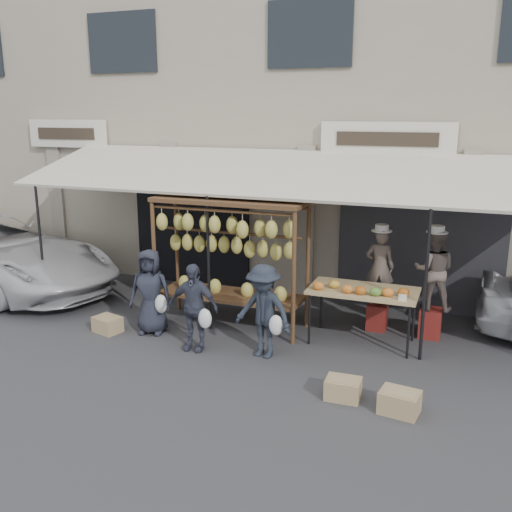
# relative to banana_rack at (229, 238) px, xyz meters

# --- Properties ---
(ground_plane) EXTENTS (90.00, 90.00, 0.00)m
(ground_plane) POSITION_rel_banana_rack_xyz_m (0.72, -1.38, -1.57)
(ground_plane) COLOR #2D2D30
(shophouse) EXTENTS (24.00, 6.15, 7.30)m
(shophouse) POSITION_rel_banana_rack_xyz_m (0.72, 5.11, 2.08)
(shophouse) COLOR gray
(shophouse) RESTS_ON ground_plane
(awning) EXTENTS (10.00, 2.35, 2.92)m
(awning) POSITION_rel_banana_rack_xyz_m (0.73, 0.90, 1.00)
(awning) COLOR beige
(awning) RESTS_ON ground_plane
(banana_rack) EXTENTS (2.60, 0.90, 2.24)m
(banana_rack) POSITION_rel_banana_rack_xyz_m (0.00, 0.00, 0.00)
(banana_rack) COLOR #47311A
(banana_rack) RESTS_ON ground_plane
(produce_table) EXTENTS (1.70, 0.90, 1.04)m
(produce_table) POSITION_rel_banana_rack_xyz_m (2.27, 0.05, -0.69)
(produce_table) COLOR tan
(produce_table) RESTS_ON ground_plane
(vendor_left) EXTENTS (0.50, 0.36, 1.30)m
(vendor_left) POSITION_rel_banana_rack_xyz_m (2.40, 0.77, -0.46)
(vendor_left) COLOR brown
(vendor_left) RESTS_ON stool_left
(vendor_right) EXTENTS (0.66, 0.53, 1.32)m
(vendor_right) POSITION_rel_banana_rack_xyz_m (3.28, 0.74, -0.42)
(vendor_right) COLOR #695B54
(vendor_right) RESTS_ON stool_right
(customer_left) EXTENTS (0.79, 0.60, 1.44)m
(customer_left) POSITION_rel_banana_rack_xyz_m (-1.11, -0.74, -0.85)
(customer_left) COLOR #212430
(customer_left) RESTS_ON ground_plane
(customer_mid) EXTENTS (0.82, 0.36, 1.39)m
(customer_mid) POSITION_rel_banana_rack_xyz_m (-0.14, -1.09, -0.88)
(customer_mid) COLOR #393C4E
(customer_mid) RESTS_ON ground_plane
(customer_right) EXTENTS (1.02, 0.70, 1.45)m
(customer_right) POSITION_rel_banana_rack_xyz_m (0.97, -0.96, -0.85)
(customer_right) COLOR #212731
(customer_right) RESTS_ON ground_plane
(stool_left) EXTENTS (0.40, 0.40, 0.45)m
(stool_left) POSITION_rel_banana_rack_xyz_m (2.40, 0.77, -1.34)
(stool_left) COLOR maroon
(stool_left) RESTS_ON ground_plane
(stool_right) EXTENTS (0.41, 0.41, 0.49)m
(stool_right) POSITION_rel_banana_rack_xyz_m (3.28, 0.74, -1.32)
(stool_right) COLOR maroon
(stool_right) RESTS_ON ground_plane
(crate_near_a) EXTENTS (0.46, 0.36, 0.27)m
(crate_near_a) POSITION_rel_banana_rack_xyz_m (2.40, -1.83, -1.43)
(crate_near_a) COLOR tan
(crate_near_a) RESTS_ON ground_plane
(crate_near_b) EXTENTS (0.52, 0.42, 0.28)m
(crate_near_b) POSITION_rel_banana_rack_xyz_m (3.14, -1.94, -1.43)
(crate_near_b) COLOR tan
(crate_near_b) RESTS_ON ground_plane
(crate_far) EXTENTS (0.51, 0.44, 0.27)m
(crate_far) POSITION_rel_banana_rack_xyz_m (-1.83, -0.99, -1.44)
(crate_far) COLOR tan
(crate_far) RESTS_ON ground_plane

